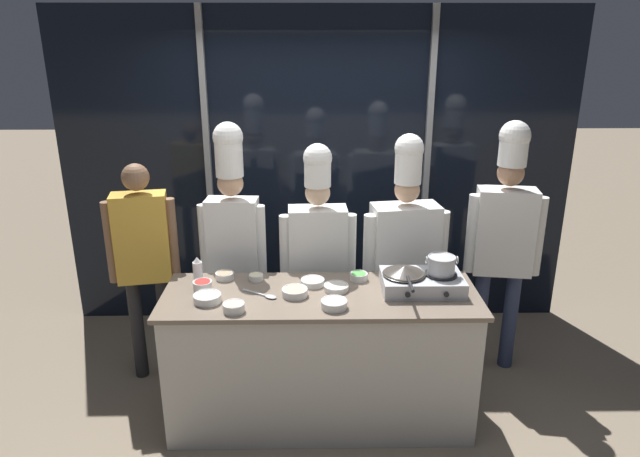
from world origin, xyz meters
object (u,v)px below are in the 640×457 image
Objects in this scene: frying_pan at (404,270)px; chef_pastry at (504,230)px; prep_bowl_rice at (207,297)px; portable_stove at (422,282)px; prep_bowl_chicken at (313,281)px; prep_bowl_garlic at (334,303)px; prep_bowl_ginger at (295,292)px; chef_line at (404,248)px; squeeze_bottle_clear at (198,269)px; serving_spoon_slotted at (266,296)px; prep_bowl_noodles at (256,277)px; stock_pot at (441,265)px; prep_bowl_onion at (336,287)px; prep_bowl_scallions at (359,276)px; chef_sous at (318,248)px; person_guest at (143,251)px; prep_bowl_mushrooms at (225,275)px; prep_bowl_shrimp at (234,307)px; chef_head at (233,232)px; prep_bowl_bell_pepper at (203,285)px.

frying_pan is 1.01m from chef_pastry.
frying_pan is at bearing 6.81° from prep_bowl_rice.
portable_stove is 0.70m from prep_bowl_chicken.
prep_bowl_garlic is 0.08× the size of chef_pastry.
prep_bowl_ginger is 0.96m from chef_line.
squeeze_bottle_clear is 0.54m from serving_spoon_slotted.
prep_bowl_chicken is at bearing 111.21° from prep_bowl_garlic.
stock_pot is at bearing -7.91° from prep_bowl_noodles.
prep_bowl_onion is (-0.43, 0.01, -0.12)m from frying_pan.
squeeze_bottle_clear is at bearing 179.70° from prep_bowl_scallions.
squeeze_bottle_clear is 0.10× the size of chef_sous.
person_guest is (-1.90, 0.49, 0.03)m from portable_stove.
prep_bowl_scallions is 0.90m from prep_bowl_mushrooms.
squeeze_bottle_clear is 0.93m from prep_bowl_onion.
prep_bowl_shrimp is 0.82× the size of prep_bowl_onion.
portable_stove is at bearing 4.91° from serving_spoon_slotted.
prep_bowl_ginger is 1.02× the size of prep_bowl_garlic.
prep_bowl_mushrooms is 0.69m from person_guest.
prep_bowl_noodles is at bearing 121.35° from chef_head.
prep_bowl_bell_pepper reaches higher than prep_bowl_mushrooms.
prep_bowl_garlic is at bearing -156.92° from portable_stove.
prep_bowl_ginger is 0.58m from chef_sous.
prep_bowl_garlic is 0.78m from prep_bowl_rice.
frying_pan is 0.27× the size of chef_sous.
prep_bowl_garlic reaches higher than prep_bowl_ginger.
prep_bowl_garlic is 1.00× the size of prep_bowl_onion.
prep_bowl_garlic is 0.91m from chef_line.
chef_head reaches higher than stock_pot.
chef_head reaches higher than prep_bowl_garlic.
prep_bowl_scallions is at bearing 157.83° from portable_stove.
portable_stove is 1.30m from prep_bowl_mushrooms.
person_guest is (-1.09, 0.56, 0.05)m from prep_bowl_ginger.
prep_bowl_scallions is (1.01, 0.13, -0.00)m from prep_bowl_bell_pepper.
chef_head is at bearing -9.74° from chef_line.
chef_sous is at bearing 31.56° from prep_bowl_bell_pepper.
prep_bowl_mushrooms is 2.03m from chef_pastry.
prep_bowl_mushrooms is (-1.29, 0.19, -0.03)m from portable_stove.
stock_pot is at bearing 162.71° from chef_head.
prep_bowl_shrimp reaches higher than serving_spoon_slotted.
prep_bowl_garlic is 0.44m from prep_bowl_scallions.
prep_bowl_shrimp is 1.37× the size of prep_bowl_noodles.
prep_bowl_mushrooms is at bearing 90.36° from chef_head.
prep_bowl_rice is at bearing -173.19° from frying_pan.
prep_bowl_rice is at bearing -173.61° from portable_stove.
serving_spoon_slotted is 1.83m from chef_pastry.
chef_pastry reaches higher than prep_bowl_shrimp.
prep_bowl_noodles is 0.55m from prep_bowl_onion.
chef_line reaches higher than frying_pan.
prep_bowl_noodles reaches higher than serving_spoon_slotted.
serving_spoon_slotted is 0.71m from chef_head.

